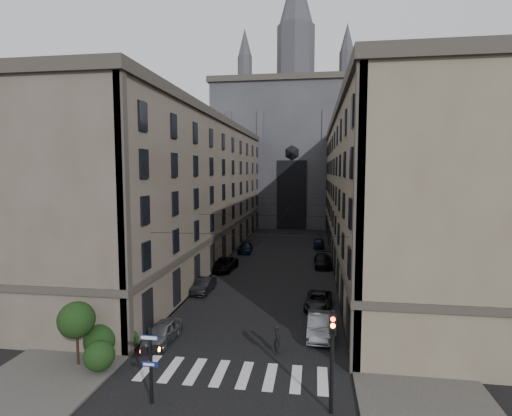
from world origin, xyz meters
The scene contains 19 objects.
sidewalk_left centered at (-10.50, 36.00, 0.07)m, with size 7.00×80.00×0.15m, color #383533.
sidewalk_right centered at (10.50, 36.00, 0.07)m, with size 7.00×80.00×0.15m, color #383533.
zebra_crossing centered at (0.00, 5.00, 0.01)m, with size 11.00×3.20×0.01m, color beige.
building_left centered at (-13.44, 36.00, 9.34)m, with size 13.60×60.60×18.85m.
building_right centered at (13.44, 36.00, 9.34)m, with size 13.60×60.60×18.85m.
gothic_tower centered at (0.00, 74.96, 17.80)m, with size 35.00×23.00×58.00m.
pedestrian_signal_left centered at (-3.51, 1.50, 2.32)m, with size 1.02×0.38×4.00m.
traffic_light_right centered at (5.60, 1.92, 3.29)m, with size 0.34×0.50×5.20m.
shrub_cluster centered at (-8.72, 5.01, 1.80)m, with size 3.90×4.40×3.90m.
tram_wires centered at (0.00, 35.63, 7.25)m, with size 14.00×60.00×0.43m.
car_left_near centered at (-5.72, 8.53, 0.72)m, with size 1.69×4.20×1.43m, color slate.
car_left_midnear centered at (-6.02, 20.06, 0.70)m, with size 1.48×4.24×1.40m, color black.
car_left_midfar centered at (-6.06, 28.86, 0.75)m, with size 2.47×5.37×1.49m, color black.
car_left_far centered at (-5.31, 39.69, 0.69)m, with size 1.93×4.75×1.38m, color black.
car_right_near centered at (5.11, 11.23, 0.79)m, with size 1.66×4.77×1.57m, color gray.
car_right_midnear centered at (5.09, 17.24, 0.66)m, with size 2.20×4.77×1.32m, color black.
car_right_midfar centered at (5.76, 32.57, 0.77)m, with size 2.15×5.28×1.53m, color black.
car_right_far centered at (5.39, 44.94, 0.72)m, with size 1.70×4.22×1.44m, color black.
pedestrian centered at (2.37, 8.00, 0.97)m, with size 0.70×0.46×1.93m, color black.
Camera 1 is at (4.67, -17.01, 11.93)m, focal length 28.00 mm.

